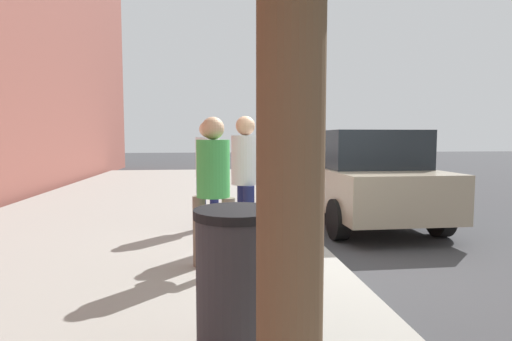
# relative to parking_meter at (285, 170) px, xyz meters

# --- Properties ---
(ground_plane) EXTENTS (80.00, 80.00, 0.00)m
(ground_plane) POSITION_rel_parking_meter_xyz_m (-0.74, -0.46, -1.17)
(ground_plane) COLOR #38383A
(ground_plane) RESTS_ON ground
(sidewalk_slab) EXTENTS (28.00, 6.00, 0.15)m
(sidewalk_slab) POSITION_rel_parking_meter_xyz_m (-0.74, 2.54, -1.09)
(sidewalk_slab) COLOR gray
(sidewalk_slab) RESTS_ON ground_plane
(parking_meter) EXTENTS (0.36, 0.12, 1.41)m
(parking_meter) POSITION_rel_parking_meter_xyz_m (0.00, 0.00, 0.00)
(parking_meter) COLOR gray
(parking_meter) RESTS_ON sidewalk_slab
(pedestrian_at_meter) EXTENTS (0.53, 0.39, 1.78)m
(pedestrian_at_meter) POSITION_rel_parking_meter_xyz_m (-0.27, 0.61, 0.04)
(pedestrian_at_meter) COLOR #191E4C
(pedestrian_at_meter) RESTS_ON sidewalk_slab
(pedestrian_bystander) EXTENTS (0.37, 0.48, 1.72)m
(pedestrian_bystander) POSITION_rel_parking_meter_xyz_m (-1.22, 1.06, -0.01)
(pedestrian_bystander) COLOR #726656
(pedestrian_bystander) RESTS_ON sidewalk_slab
(parking_officer) EXTENTS (0.47, 0.38, 1.75)m
(parking_officer) POSITION_rel_parking_meter_xyz_m (0.82, 1.13, 0.02)
(parking_officer) COLOR #191E4C
(parking_officer) RESTS_ON sidewalk_slab
(parked_sedan_near) EXTENTS (4.41, 1.99, 1.77)m
(parked_sedan_near) POSITION_rel_parking_meter_xyz_m (1.79, -1.81, -0.27)
(parked_sedan_near) COLOR gray
(parked_sedan_near) RESTS_ON ground_plane
(trash_bin) EXTENTS (0.59, 0.59, 1.01)m
(trash_bin) POSITION_rel_parking_meter_xyz_m (-3.09, 0.92, -0.51)
(trash_bin) COLOR #2D2D33
(trash_bin) RESTS_ON sidewalk_slab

